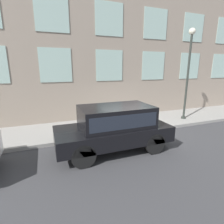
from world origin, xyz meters
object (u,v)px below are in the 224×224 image
at_px(parked_truck_black_near, 115,125).
at_px(street_lamp, 189,64).
at_px(person, 106,118).
at_px(fire_hydrant, 118,123).

bearing_deg(parked_truck_black_near, street_lamp, -68.61).
distance_m(person, parked_truck_black_near, 1.76).
distance_m(person, street_lamp, 5.77).
bearing_deg(person, street_lamp, -29.01).
relative_size(person, street_lamp, 0.22).
height_order(fire_hydrant, parked_truck_black_near, parked_truck_black_near).
bearing_deg(person, fire_hydrant, -38.26).
height_order(fire_hydrant, person, person).
distance_m(fire_hydrant, street_lamp, 5.40).
bearing_deg(fire_hydrant, person, 85.08).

